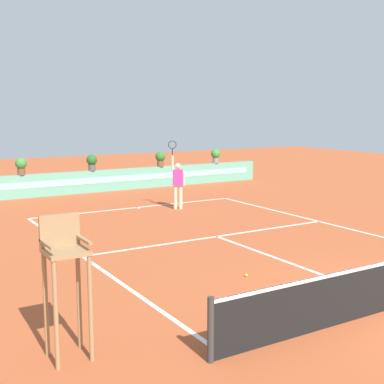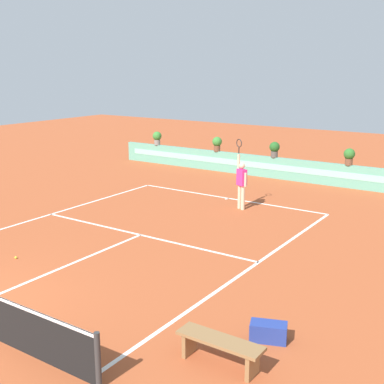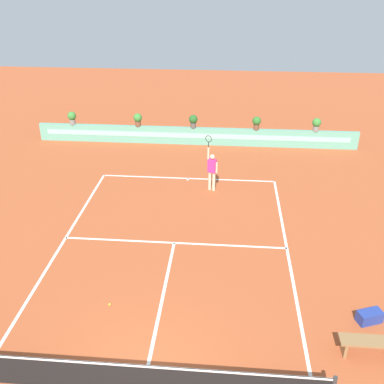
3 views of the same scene
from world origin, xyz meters
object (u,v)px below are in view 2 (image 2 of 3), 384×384
(tennis_player, at_px, (241,181))
(potted_plant_far_left, at_px, (157,137))
(potted_plant_left, at_px, (217,143))
(tennis_ball_near_baseline, at_px, (16,258))
(bench_courtside, at_px, (220,346))
(gear_bag, at_px, (268,332))
(potted_plant_centre, at_px, (275,148))
(potted_plant_right, at_px, (349,156))

(tennis_player, relative_size, potted_plant_far_left, 3.57)
(potted_plant_left, bearing_deg, tennis_ball_near_baseline, -82.81)
(bench_courtside, xyz_separation_m, gear_bag, (0.35, 1.23, -0.20))
(tennis_ball_near_baseline, relative_size, potted_plant_far_left, 0.09)
(tennis_ball_near_baseline, height_order, potted_plant_left, potted_plant_left)
(tennis_ball_near_baseline, xyz_separation_m, potted_plant_centre, (1.43, 13.46, 1.38))
(bench_courtside, relative_size, potted_plant_centre, 2.21)
(bench_courtside, height_order, potted_plant_right, potted_plant_right)
(potted_plant_centre, distance_m, potted_plant_left, 3.13)
(potted_plant_far_left, bearing_deg, tennis_player, -34.28)
(potted_plant_far_left, xyz_separation_m, potted_plant_left, (3.79, 0.00, 0.00))
(bench_courtside, height_order, tennis_ball_near_baseline, bench_courtside)
(bench_courtside, bearing_deg, potted_plant_right, 99.01)
(gear_bag, xyz_separation_m, potted_plant_right, (-2.68, 13.49, 1.23))
(gear_bag, relative_size, potted_plant_right, 0.97)
(tennis_ball_near_baseline, xyz_separation_m, potted_plant_right, (4.92, 13.46, 1.38))
(bench_courtside, distance_m, potted_plant_centre, 15.88)
(bench_courtside, relative_size, tennis_ball_near_baseline, 23.53)
(potted_plant_left, distance_m, potted_plant_right, 6.62)
(bench_courtside, xyz_separation_m, potted_plant_right, (-2.34, 14.73, 1.04))
(potted_plant_left, bearing_deg, bench_courtside, -58.69)
(bench_courtside, height_order, gear_bag, bench_courtside)
(gear_bag, relative_size, tennis_player, 0.27)
(potted_plant_right, bearing_deg, potted_plant_left, 180.00)
(potted_plant_far_left, height_order, potted_plant_right, same)
(tennis_player, relative_size, potted_plant_left, 3.57)
(tennis_ball_near_baseline, xyz_separation_m, potted_plant_far_left, (-5.48, 13.46, 1.38))
(tennis_player, height_order, potted_plant_far_left, tennis_player)
(bench_courtside, relative_size, potted_plant_left, 2.21)
(potted_plant_right, bearing_deg, potted_plant_centre, 180.00)
(bench_courtside, distance_m, tennis_player, 10.22)
(potted_plant_left, xyz_separation_m, potted_plant_right, (6.62, 0.00, 0.00))
(potted_plant_far_left, relative_size, potted_plant_left, 1.00)
(potted_plant_left, bearing_deg, tennis_player, -51.68)
(gear_bag, distance_m, potted_plant_centre, 14.89)
(bench_courtside, bearing_deg, tennis_ball_near_baseline, 170.11)
(potted_plant_centre, xyz_separation_m, potted_plant_right, (3.50, 0.00, 0.00))
(gear_bag, height_order, tennis_ball_near_baseline, gear_bag)
(tennis_player, height_order, potted_plant_centre, tennis_player)
(bench_courtside, height_order, potted_plant_far_left, potted_plant_far_left)
(bench_courtside, distance_m, potted_plant_far_left, 19.50)
(gear_bag, height_order, tennis_player, tennis_player)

